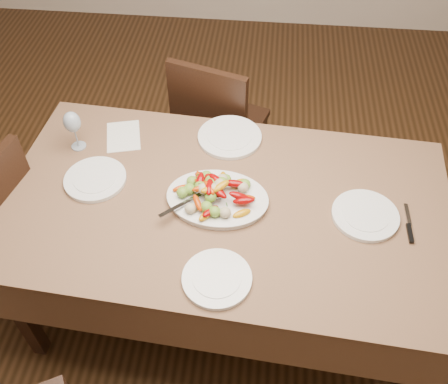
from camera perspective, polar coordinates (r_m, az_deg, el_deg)
floor at (r=2.60m, az=-4.67°, el=-14.33°), size 6.00×6.00×0.00m
dining_table at (r=2.34m, az=-0.00°, el=-7.30°), size 1.91×1.16×0.76m
chair_far at (r=2.84m, az=-0.16°, el=7.84°), size 0.53×0.53×0.95m
serving_platter at (r=2.03m, az=-0.75°, el=-0.88°), size 0.42×0.33×0.02m
roasted_vegetables at (r=1.99m, az=-0.77°, el=0.20°), size 0.34×0.25×0.09m
serving_spoon at (r=1.99m, az=-2.80°, el=-0.74°), size 0.25×0.23×0.03m
plate_left at (r=2.18m, az=-14.49°, el=1.42°), size 0.26×0.26×0.02m
plate_right at (r=2.06m, az=15.83°, el=-2.59°), size 0.27×0.27×0.02m
plate_far at (r=2.31m, az=0.66°, el=6.29°), size 0.29×0.29×0.02m
plate_near at (r=1.81m, az=-0.82°, el=-9.87°), size 0.25×0.25×0.02m
wine_glass at (r=2.30m, az=-16.76°, el=6.87°), size 0.08×0.08×0.20m
menu_card at (r=2.37m, az=-11.42°, el=6.28°), size 0.20×0.24×0.00m
table_knife at (r=2.09m, az=20.35°, el=-3.56°), size 0.02×0.20×0.01m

